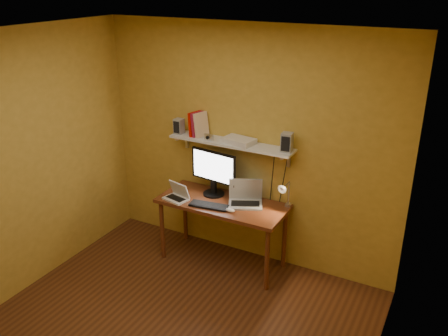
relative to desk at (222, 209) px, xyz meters
The scene contains 14 objects.
room 1.43m from the desk, 84.26° to the right, with size 3.44×3.24×2.64m.
desk is the anchor object (origin of this frame).
wall_shelf 0.72m from the desk, 90.00° to the left, with size 1.40×0.25×0.21m.
monitor 0.43m from the desk, 144.83° to the left, with size 0.56×0.27×0.51m.
laptop 0.29m from the desk, 20.67° to the left, with size 0.43×0.38×0.27m.
netbook 0.51m from the desk, 160.61° to the right, with size 0.29×0.24×0.19m.
keyboard 0.20m from the desk, 114.49° to the right, with size 0.42×0.14×0.02m, color black.
mouse 0.26m from the desk, 41.83° to the right, with size 0.10×0.07×0.04m, color silver.
desk_lamp 0.73m from the desk, 10.81° to the left, with size 0.09×0.23×0.38m.
speaker_left 1.04m from the desk, 164.59° to the left, with size 0.09×0.09×0.17m, color #919499.
speaker_right 1.04m from the desk, 17.09° to the left, with size 0.11×0.11×0.20m, color #919499.
books 0.96m from the desk, 152.87° to the left, with size 0.18×0.19×0.27m.
shelf_camera 0.79m from the desk, 149.92° to the left, with size 0.11×0.06×0.06m.
router 0.77m from the desk, 64.42° to the left, with size 0.33×0.22×0.05m, color silver.
Camera 1 is at (2.04, -2.75, 3.02)m, focal length 38.00 mm.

